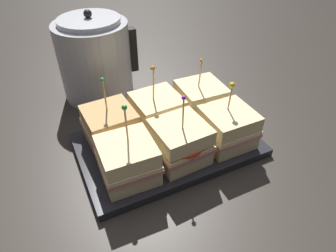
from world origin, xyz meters
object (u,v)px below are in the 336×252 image
at_px(sandwich_back_left, 110,126).
at_px(kettle_steel, 95,59).
at_px(sandwich_back_right, 200,101).
at_px(serving_platter, 168,145).
at_px(sandwich_front_left, 128,160).
at_px(sandwich_front_right, 227,127).
at_px(sandwich_back_center, 157,113).
at_px(sandwich_front_center, 180,142).

height_order(sandwich_back_left, kettle_steel, kettle_steel).
bearing_deg(kettle_steel, sandwich_back_left, -99.05).
distance_m(sandwich_back_right, kettle_steel, 0.30).
xyz_separation_m(serving_platter, sandwich_front_left, (-0.11, -0.06, 0.05)).
distance_m(sandwich_front_left, sandwich_back_left, 0.11).
height_order(sandwich_front_right, kettle_steel, kettle_steel).
distance_m(serving_platter, sandwich_back_center, 0.08).
bearing_deg(sandwich_front_right, sandwich_back_left, 153.39).
xyz_separation_m(sandwich_front_right, sandwich_back_left, (-0.22, 0.11, -0.00)).
relative_size(sandwich_back_center, kettle_steel, 0.71).
distance_m(serving_platter, sandwich_front_right, 0.14).
xyz_separation_m(sandwich_front_left, sandwich_back_center, (0.11, 0.11, 0.00)).
bearing_deg(sandwich_front_center, sandwich_back_right, 44.31).
height_order(sandwich_front_left, sandwich_front_center, sandwich_front_left).
bearing_deg(sandwich_front_left, sandwich_front_center, 0.44).
height_order(sandwich_front_left, sandwich_back_right, sandwich_front_left).
bearing_deg(sandwich_front_center, sandwich_front_left, -179.56).
relative_size(serving_platter, sandwich_front_right, 2.66).
xyz_separation_m(sandwich_front_center, sandwich_back_right, (0.11, 0.11, -0.00)).
height_order(sandwich_front_right, sandwich_back_right, sandwich_back_right).
distance_m(sandwich_back_left, sandwich_back_right, 0.22).
distance_m(sandwich_front_right, sandwich_back_center, 0.16).
relative_size(sandwich_front_right, kettle_steel, 0.62).
bearing_deg(sandwich_back_left, kettle_steel, 80.95).
bearing_deg(sandwich_back_center, sandwich_front_center, -89.85).
xyz_separation_m(sandwich_front_left, sandwich_front_center, (0.11, 0.00, 0.00)).
bearing_deg(sandwich_front_right, sandwich_front_left, -179.64).
relative_size(sandwich_front_right, sandwich_back_right, 0.93).
height_order(sandwich_back_left, sandwich_back_center, sandwich_back_center).
height_order(sandwich_front_right, sandwich_back_center, sandwich_back_center).
bearing_deg(sandwich_back_center, sandwich_back_right, 0.12).
height_order(sandwich_front_center, sandwich_back_left, sandwich_front_center).
relative_size(serving_platter, sandwich_back_left, 2.50).
bearing_deg(serving_platter, sandwich_front_center, -90.29).
distance_m(sandwich_front_center, sandwich_back_right, 0.16).
height_order(sandwich_front_center, sandwich_back_center, sandwich_back_center).
relative_size(sandwich_front_center, sandwich_back_center, 0.95).
relative_size(sandwich_front_left, sandwich_back_center, 0.97).
height_order(sandwich_front_right, sandwich_back_left, sandwich_back_left).
height_order(sandwich_front_left, kettle_steel, kettle_steel).
relative_size(serving_platter, kettle_steel, 1.65).
bearing_deg(sandwich_front_left, serving_platter, 26.79).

